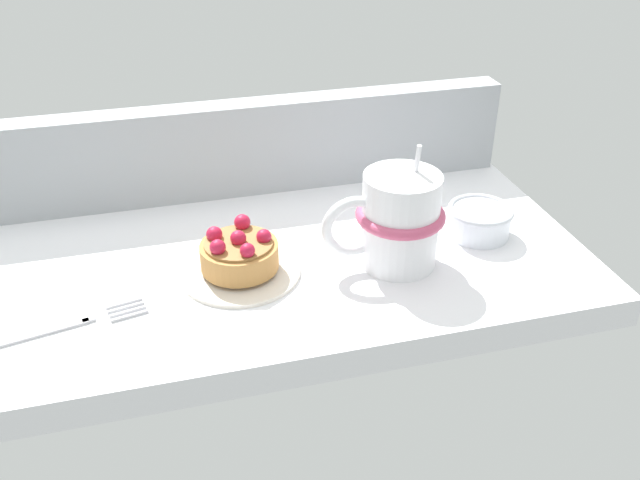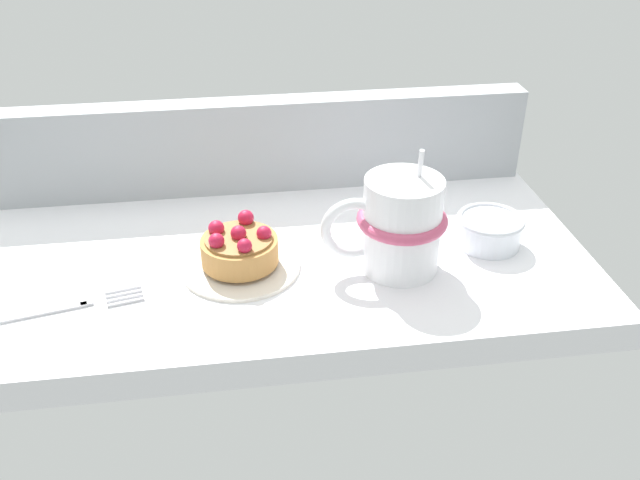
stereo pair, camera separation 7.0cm
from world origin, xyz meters
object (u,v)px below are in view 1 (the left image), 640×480
Objects in this scene: dessert_plate at (241,270)px; coffee_mug at (397,220)px; raspberry_tart at (239,252)px; dessert_fork at (63,326)px; sugar_bowl at (480,220)px.

dessert_plate is 16.70cm from coffee_mug.
coffee_mug is at bearing -7.34° from dessert_plate.
coffee_mug is (15.91, -2.07, 2.57)cm from raspberry_tart.
dessert_plate is 17.66cm from dessert_fork.
raspberry_tart reaches higher than dessert_fork.
sugar_bowl reaches higher than dessert_plate.
raspberry_tart is 17.79cm from dessert_fork.
coffee_mug is at bearing 4.76° from dessert_fork.
dessert_fork is 2.15× the size of sugar_bowl.
dessert_plate is 0.79× the size of dessert_fork.
raspberry_tart is (-0.02, 0.02, 2.11)cm from dessert_plate.
dessert_plate is 1.56× the size of raspberry_tart.
sugar_bowl is at bearing 15.47° from coffee_mug.
coffee_mug is at bearing -7.41° from raspberry_tart.
sugar_bowl is (43.87, 5.78, 1.52)cm from dessert_fork.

